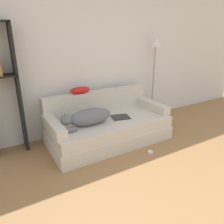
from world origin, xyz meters
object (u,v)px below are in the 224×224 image
laptop (120,117)px  couch (109,130)px  floor_lamp (155,55)px  power_adapter (150,152)px  dog (88,117)px  bookshelf (0,83)px  throw_pillow (80,90)px

laptop → couch: bearing=-179.8°
laptop → floor_lamp: size_ratio=0.20×
couch → power_adapter: (0.34, -0.67, -0.18)m
floor_lamp → power_adapter: floor_lamp is taller
laptop → power_adapter: laptop is taller
dog → power_adapter: dog is taller
floor_lamp → bookshelf: bearing=179.3°
laptop → power_adapter: 0.75m
dog → floor_lamp: bearing=16.7°
floor_lamp → power_adapter: size_ratio=25.16×
couch → bookshelf: bearing=161.8°
laptop → bookshelf: 1.85m
laptop → throw_pillow: throw_pillow is taller
throw_pillow → bookshelf: 1.17m
floor_lamp → power_adapter: bearing=-130.4°
laptop → bookshelf: size_ratio=0.18×
dog → throw_pillow: (0.08, 0.46, 0.30)m
couch → power_adapter: couch is taller
throw_pillow → couch: bearing=-51.8°
throw_pillow → power_adapter: size_ratio=5.23×
bookshelf → floor_lamp: 2.75m
couch → floor_lamp: bearing=19.2°
couch → throw_pillow: 0.81m
throw_pillow → power_adapter: 1.49m
couch → bookshelf: bookshelf is taller
throw_pillow → bookshelf: bookshelf is taller
floor_lamp → couch: bearing=-160.8°
couch → throw_pillow: bearing=128.2°
couch → laptop: (0.19, -0.05, 0.21)m
dog → throw_pillow: bearing=79.8°
dog → power_adapter: 1.08m
dog → bookshelf: 1.30m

